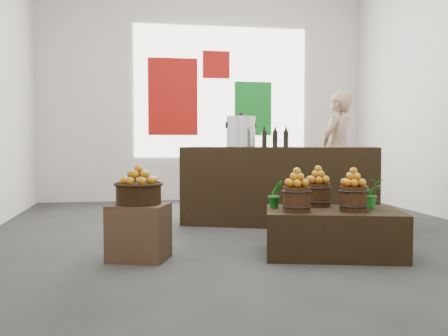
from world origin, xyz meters
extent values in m
plane|color=#363634|center=(0.00, 0.00, 0.00)|extent=(7.00, 7.00, 0.00)
cube|color=silver|center=(0.00, 3.50, 2.00)|extent=(6.00, 0.04, 4.00)
cube|color=white|center=(0.30, 3.48, 2.00)|extent=(3.20, 0.02, 2.40)
cube|color=#A2110C|center=(-0.60, 3.47, 1.90)|extent=(0.90, 0.04, 1.40)
cube|color=#127520|center=(0.90, 3.47, 1.70)|extent=(0.70, 0.04, 1.00)
cube|color=#A2110C|center=(0.20, 3.47, 2.50)|extent=(0.50, 0.04, 0.50)
cube|color=#523726|center=(-1.23, -1.12, 0.25)|extent=(0.62, 0.56, 0.51)
cylinder|color=black|center=(-1.23, -1.12, 0.60)|extent=(0.41, 0.41, 0.19)
cube|color=black|center=(0.59, -1.25, 0.22)|extent=(1.41, 1.07, 0.43)
cylinder|color=#321E0D|center=(0.20, -1.32, 0.55)|extent=(0.25, 0.25, 0.23)
cylinder|color=#321E0D|center=(0.73, -1.38, 0.55)|extent=(0.25, 0.25, 0.23)
cylinder|color=#321E0D|center=(0.53, -0.99, 0.55)|extent=(0.25, 0.25, 0.23)
imported|color=#166C1D|center=(0.97, -1.20, 0.58)|extent=(0.27, 0.24, 0.29)
imported|color=#166C1D|center=(0.08, -1.03, 0.57)|extent=(0.17, 0.15, 0.27)
cube|color=black|center=(0.58, 0.58, 0.51)|extent=(2.59, 1.59, 1.01)
cylinder|color=silver|center=(0.10, 0.75, 1.20)|extent=(0.38, 0.38, 0.38)
imported|color=#A38163|center=(1.72, 1.42, 0.91)|extent=(0.79, 0.76, 1.83)
camera|label=1|loc=(-1.23, -5.70, 1.08)|focal=40.00mm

